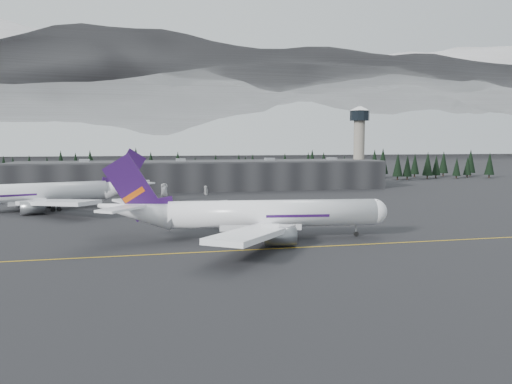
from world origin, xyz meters
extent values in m
plane|color=black|center=(0.00, 0.00, 0.00)|extent=(1400.00, 1400.00, 0.00)
cube|color=gold|center=(0.00, -2.00, 0.01)|extent=(400.00, 0.40, 0.02)
cube|color=black|center=(0.00, 125.00, 6.00)|extent=(160.00, 30.00, 12.00)
cube|color=#333335|center=(0.00, 125.00, 12.30)|extent=(160.00, 30.00, 0.60)
cylinder|color=gray|center=(75.00, 128.00, 16.00)|extent=(5.20, 5.20, 32.00)
cylinder|color=black|center=(75.00, 128.00, 33.25)|extent=(9.20, 9.20, 4.50)
cone|color=silver|center=(75.00, 128.00, 36.70)|extent=(10.00, 10.00, 2.00)
cube|color=black|center=(0.00, 162.00, 7.50)|extent=(360.00, 20.00, 15.00)
cylinder|color=white|center=(1.35, 8.92, 5.37)|extent=(45.31, 11.11, 5.86)
sphere|color=white|center=(23.66, 6.27, 5.37)|extent=(5.86, 5.86, 5.86)
cone|color=white|center=(-27.75, 12.36, 6.25)|extent=(16.98, 7.75, 8.49)
cube|color=white|center=(-2.69, 24.64, 3.81)|extent=(17.20, 28.34, 2.50)
cylinder|color=gray|center=(2.50, 18.62, 2.15)|extent=(6.74, 4.43, 3.71)
cube|color=white|center=(-6.25, -5.43, 3.81)|extent=(22.02, 26.94, 2.50)
cylinder|color=gray|center=(0.20, -0.78, 2.15)|extent=(6.74, 4.43, 3.71)
cube|color=#2A0F48|center=(-28.23, 12.42, 11.23)|extent=(12.34, 1.94, 14.55)
cube|color=#D3500C|center=(-28.04, 12.40, 9.77)|extent=(4.79, 1.10, 3.58)
cube|color=white|center=(-29.00, 18.41, 7.62)|extent=(8.28, 11.61, 0.49)
cube|color=white|center=(-30.38, 6.77, 7.62)|extent=(9.95, 11.24, 0.49)
cylinder|color=black|center=(19.78, 6.73, 1.47)|extent=(0.49, 0.49, 2.93)
cylinder|color=black|center=(-4.92, 14.09, 1.47)|extent=(0.49, 0.49, 2.93)
cylinder|color=black|center=(-5.96, 5.36, 1.47)|extent=(0.49, 0.49, 2.93)
cylinder|color=white|center=(-60.01, 66.43, 5.46)|extent=(45.36, 19.11, 5.95)
cone|color=white|center=(-31.56, 75.18, 6.35)|extent=(17.68, 10.59, 8.62)
cube|color=white|center=(-49.80, 53.49, 3.87)|extent=(25.29, 25.24, 2.54)
cylinder|color=gray|center=(-57.09, 56.95, 2.18)|extent=(7.27, 5.50, 3.77)
cube|color=white|center=(-58.84, 82.87, 3.87)|extent=(13.05, 28.79, 2.54)
cylinder|color=gray|center=(-62.92, 75.91, 2.18)|extent=(7.27, 5.50, 3.77)
cube|color=#2C0F49|center=(-31.09, 75.33, 11.41)|extent=(12.15, 4.17, 14.77)
cube|color=#D24C0C|center=(-31.28, 75.27, 9.92)|extent=(4.79, 1.95, 3.64)
cube|color=white|center=(-27.92, 70.08, 7.74)|extent=(11.03, 10.70, 0.50)
cube|color=white|center=(-31.42, 81.45, 7.74)|extent=(6.79, 11.63, 0.50)
cylinder|color=black|center=(-52.06, 64.21, 1.49)|extent=(0.50, 0.50, 2.98)
cylinder|color=black|center=(-54.68, 72.74, 1.49)|extent=(0.50, 0.50, 2.98)
imported|color=white|center=(-18.39, 99.31, 0.70)|extent=(2.59, 5.13, 1.39)
imported|color=silver|center=(-1.98, 100.42, 0.64)|extent=(4.03, 3.13, 1.28)
camera|label=1|loc=(-25.92, -94.76, 20.71)|focal=35.00mm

